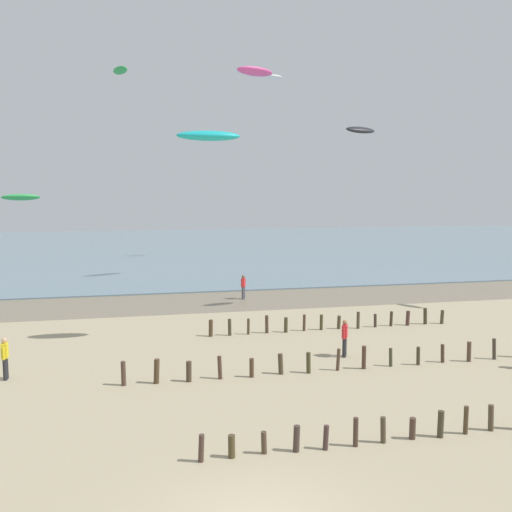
# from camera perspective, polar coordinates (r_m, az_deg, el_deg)

# --- Properties ---
(wet_sand_strip) EXTENTS (120.00, 7.10, 0.01)m
(wet_sand_strip) POSITION_cam_1_polar(r_m,az_deg,el_deg) (38.03, -8.32, -4.81)
(wet_sand_strip) COLOR #7A6D59
(wet_sand_strip) RESTS_ON ground
(sea) EXTENTS (160.00, 70.00, 0.10)m
(sea) POSITION_cam_1_polar(r_m,az_deg,el_deg) (76.16, -10.39, 0.85)
(sea) COLOR slate
(sea) RESTS_ON ground
(groyne_near) EXTENTS (15.67, 0.33, 0.93)m
(groyne_near) POSITION_cam_1_polar(r_m,az_deg,el_deg) (19.00, 20.62, -15.63)
(groyne_near) COLOR #45322A
(groyne_near) RESTS_ON ground
(groyne_mid) EXTENTS (18.83, 0.36, 1.01)m
(groyne_mid) POSITION_cam_1_polar(r_m,az_deg,el_deg) (24.00, 8.81, -10.49)
(groyne_mid) COLOR #49352B
(groyne_mid) RESTS_ON ground
(groyne_far) EXTENTS (13.50, 0.34, 0.97)m
(groyne_far) POSITION_cam_1_polar(r_m,az_deg,el_deg) (30.76, 7.86, -6.71)
(groyne_far) COLOR #483723
(groyne_far) RESTS_ON ground
(person_nearest_camera) EXTENTS (0.22, 0.57, 1.71)m
(person_nearest_camera) POSITION_cam_1_polar(r_m,az_deg,el_deg) (24.61, -24.37, -9.42)
(person_nearest_camera) COLOR #232328
(person_nearest_camera) RESTS_ON ground
(person_mid_beach) EXTENTS (0.38, 0.50, 1.71)m
(person_mid_beach) POSITION_cam_1_polar(r_m,az_deg,el_deg) (38.92, -1.31, -3.12)
(person_mid_beach) COLOR #4C4C56
(person_mid_beach) RESTS_ON ground
(person_left_flank) EXTENTS (0.37, 0.50, 1.71)m
(person_left_flank) POSITION_cam_1_polar(r_m,az_deg,el_deg) (25.77, 9.09, -8.21)
(person_left_flank) COLOR #232328
(person_left_flank) RESTS_ON ground
(kite_aloft_1) EXTENTS (3.07, 1.12, 0.57)m
(kite_aloft_1) POSITION_cam_1_polar(r_m,az_deg,el_deg) (27.14, -4.92, 12.20)
(kite_aloft_1) COLOR #19B2B7
(kite_aloft_2) EXTENTS (2.73, 1.14, 0.53)m
(kite_aloft_2) POSITION_cam_1_polar(r_m,az_deg,el_deg) (63.09, 1.52, 17.94)
(kite_aloft_2) COLOR white
(kite_aloft_3) EXTENTS (3.70, 2.49, 0.89)m
(kite_aloft_3) POSITION_cam_1_polar(r_m,az_deg,el_deg) (47.98, -0.10, 18.43)
(kite_aloft_3) COLOR #E54C99
(kite_aloft_4) EXTENTS (3.74, 2.17, 0.87)m
(kite_aloft_4) POSITION_cam_1_polar(r_m,az_deg,el_deg) (58.46, -22.99, 5.57)
(kite_aloft_4) COLOR green
(kite_aloft_5) EXTENTS (2.26, 3.40, 0.92)m
(kite_aloft_5) POSITION_cam_1_polar(r_m,az_deg,el_deg) (63.35, -13.78, 18.02)
(kite_aloft_5) COLOR green
(kite_aloft_6) EXTENTS (2.31, 1.35, 0.61)m
(kite_aloft_6) POSITION_cam_1_polar(r_m,az_deg,el_deg) (35.81, 10.67, 12.59)
(kite_aloft_6) COLOR black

